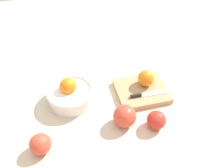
{
  "coord_description": "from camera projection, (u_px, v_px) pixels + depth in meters",
  "views": [
    {
      "loc": [
        -0.14,
        -0.56,
        0.67
      ],
      "look_at": [
        0.03,
        0.11,
        0.04
      ],
      "focal_mm": 36.67,
      "sensor_mm": 36.0,
      "label": 1
    }
  ],
  "objects": [
    {
      "name": "apple_front_left",
      "position": [
        40.0,
        144.0,
        0.73
      ],
      "size": [
        0.07,
        0.07,
        0.07
      ],
      "primitive_type": "sphere",
      "color": "#D6422D",
      "rests_on": "ground_plane"
    },
    {
      "name": "orange_on_board",
      "position": [
        146.0,
        78.0,
        0.94
      ],
      "size": [
        0.07,
        0.07,
        0.07
      ],
      "primitive_type": "sphere",
      "color": "orange",
      "rests_on": "cutting_board"
    },
    {
      "name": "apple_front_right",
      "position": [
        125.0,
        116.0,
        0.81
      ],
      "size": [
        0.08,
        0.08,
        0.08
      ],
      "primitive_type": "sphere",
      "color": "#D6422D",
      "rests_on": "ground_plane"
    },
    {
      "name": "cutting_board",
      "position": [
        141.0,
        91.0,
        0.95
      ],
      "size": [
        0.2,
        0.18,
        0.02
      ],
      "primitive_type": "cube",
      "rotation": [
        0.0,
        0.0,
        -0.0
      ],
      "color": "tan",
      "rests_on": "ground_plane"
    },
    {
      "name": "apple_front_right_2",
      "position": [
        156.0,
        120.0,
        0.81
      ],
      "size": [
        0.07,
        0.07,
        0.07
      ],
      "primitive_type": "sphere",
      "color": "red",
      "rests_on": "ground_plane"
    },
    {
      "name": "bowl",
      "position": [
        71.0,
        94.0,
        0.9
      ],
      "size": [
        0.19,
        0.19,
        0.1
      ],
      "color": "white",
      "rests_on": "ground_plane"
    },
    {
      "name": "ground_plane",
      "position": [
        110.0,
        112.0,
        0.88
      ],
      "size": [
        2.4,
        2.4,
        0.0
      ],
      "primitive_type": "plane",
      "color": "beige"
    },
    {
      "name": "knife",
      "position": [
        144.0,
        94.0,
        0.91
      ],
      "size": [
        0.16,
        0.02,
        0.01
      ],
      "color": "silver",
      "rests_on": "cutting_board"
    }
  ]
}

